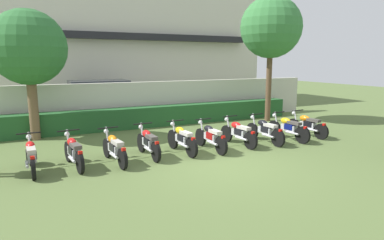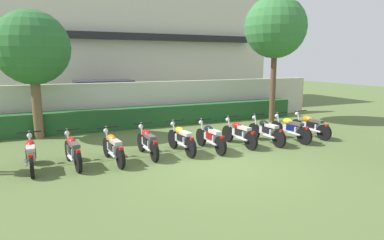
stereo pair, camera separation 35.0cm
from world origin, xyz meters
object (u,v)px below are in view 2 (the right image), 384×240
object	(u,v)px
motorcycle_in_row_2	(113,147)
motorcycle_in_row_3	(147,142)
motorcycle_in_row_0	(31,154)
motorcycle_in_row_1	(73,150)
motorcycle_in_row_5	(210,137)
motorcycle_in_row_6	(239,133)
motorcycle_in_row_8	(290,128)
tree_far_side	(275,28)
parked_car	(107,100)
motorcycle_in_row_4	(181,139)
tree_near_inspector	(32,48)
motorcycle_in_row_7	(266,131)
motorcycle_in_row_9	(310,125)

from	to	relation	value
motorcycle_in_row_2	motorcycle_in_row_3	world-z (taller)	motorcycle_in_row_3
motorcycle_in_row_0	motorcycle_in_row_1	size ratio (longest dim) A/B	1.03
motorcycle_in_row_5	motorcycle_in_row_6	world-z (taller)	motorcycle_in_row_5
motorcycle_in_row_6	motorcycle_in_row_8	bearing A→B (deg)	-99.48
tree_far_side	motorcycle_in_row_2	xyz separation A→B (m)	(-8.10, -3.46, -3.85)
motorcycle_in_row_2	motorcycle_in_row_3	size ratio (longest dim) A/B	1.04
motorcycle_in_row_8	tree_far_side	bearing A→B (deg)	-34.00
parked_car	motorcycle_in_row_4	world-z (taller)	parked_car
parked_car	motorcycle_in_row_4	distance (m)	7.36
tree_near_inspector	motorcycle_in_row_7	distance (m)	8.67
tree_near_inspector	motorcycle_in_row_1	bearing A→B (deg)	-78.05
motorcycle_in_row_0	motorcycle_in_row_8	world-z (taller)	motorcycle_in_row_8
tree_far_side	motorcycle_in_row_6	bearing A→B (deg)	-139.58
motorcycle_in_row_2	motorcycle_in_row_1	bearing A→B (deg)	78.48
motorcycle_in_row_7	motorcycle_in_row_9	distance (m)	2.08
motorcycle_in_row_2	motorcycle_in_row_7	distance (m)	5.25
motorcycle_in_row_5	motorcycle_in_row_6	distance (m)	1.15
tree_near_inspector	tree_far_side	distance (m)	10.07
motorcycle_in_row_1	motorcycle_in_row_7	bearing A→B (deg)	-97.25
motorcycle_in_row_7	motorcycle_in_row_5	bearing A→B (deg)	88.27
tree_far_side	motorcycle_in_row_7	bearing A→B (deg)	-129.94
motorcycle_in_row_3	motorcycle_in_row_4	distance (m)	1.07
motorcycle_in_row_1	motorcycle_in_row_3	xyz separation A→B (m)	(2.11, 0.07, 0.00)
motorcycle_in_row_5	motorcycle_in_row_8	xyz separation A→B (m)	(3.18, -0.01, 0.01)
motorcycle_in_row_7	motorcycle_in_row_8	bearing A→B (deg)	-95.59
motorcycle_in_row_7	motorcycle_in_row_8	size ratio (longest dim) A/B	0.99
tree_far_side	motorcycle_in_row_9	xyz separation A→B (m)	(-0.77, -3.29, -3.85)
motorcycle_in_row_2	motorcycle_in_row_7	xyz separation A→B (m)	(5.25, 0.06, 0.01)
motorcycle_in_row_9	parked_car	bearing A→B (deg)	34.02
motorcycle_in_row_2	motorcycle_in_row_6	bearing A→B (deg)	-93.63
parked_car	motorcycle_in_row_9	xyz separation A→B (m)	(6.13, -7.25, -0.50)
parked_car	motorcycle_in_row_2	bearing A→B (deg)	-99.44
parked_car	tree_far_side	world-z (taller)	tree_far_side
tree_near_inspector	motorcycle_in_row_0	size ratio (longest dim) A/B	2.46
motorcycle_in_row_2	motorcycle_in_row_6	world-z (taller)	motorcycle_in_row_6
motorcycle_in_row_3	motorcycle_in_row_6	distance (m)	3.16
tree_near_inspector	motorcycle_in_row_3	distance (m)	5.63
tree_near_inspector	motorcycle_in_row_1	size ratio (longest dim) A/B	2.53
motorcycle_in_row_3	motorcycle_in_row_5	xyz separation A→B (m)	(2.02, -0.17, 0.00)
parked_car	motorcycle_in_row_0	bearing A→B (deg)	-114.62
tree_near_inspector	motorcycle_in_row_5	size ratio (longest dim) A/B	2.45
motorcycle_in_row_3	motorcycle_in_row_8	world-z (taller)	motorcycle_in_row_8
motorcycle_in_row_6	motorcycle_in_row_2	bearing A→B (deg)	86.44
tree_near_inspector	motorcycle_in_row_6	distance (m)	7.79
tree_far_side	tree_near_inspector	bearing A→B (deg)	176.49
parked_car	motorcycle_in_row_5	bearing A→B (deg)	-76.09
tree_far_side	motorcycle_in_row_3	xyz separation A→B (m)	(-7.05, -3.28, -3.84)
parked_car	motorcycle_in_row_3	bearing A→B (deg)	-91.43
motorcycle_in_row_1	motorcycle_in_row_3	world-z (taller)	motorcycle_in_row_3
tree_near_inspector	motorcycle_in_row_4	bearing A→B (deg)	-44.41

